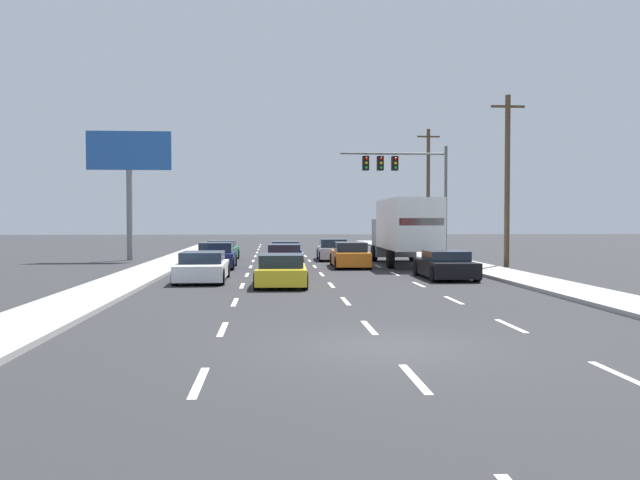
{
  "coord_description": "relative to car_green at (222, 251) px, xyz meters",
  "views": [
    {
      "loc": [
        -2.26,
        -13.11,
        2.55
      ],
      "look_at": [
        -0.1,
        16.95,
        1.59
      ],
      "focal_mm": 37.48,
      "sensor_mm": 36.0,
      "label": 1
    }
  ],
  "objects": [
    {
      "name": "car_green",
      "position": [
        0.0,
        0.0,
        0.0
      ],
      "size": [
        1.99,
        4.21,
        1.21
      ],
      "color": "#196B38",
      "rests_on": "ground_plane"
    },
    {
      "name": "car_black",
      "position": [
        10.42,
        -13.08,
        -0.02
      ],
      "size": [
        1.99,
        4.24,
        1.19
      ],
      "color": "black",
      "rests_on": "ground_plane"
    },
    {
      "name": "roadside_billboard",
      "position": [
        -5.66,
        0.75,
        5.25
      ],
      "size": [
        5.12,
        0.36,
        7.9
      ],
      "color": "slate",
      "rests_on": "ground_plane"
    },
    {
      "name": "traffic_signal_mast",
      "position": [
        11.54,
        3.21,
        5.09
      ],
      "size": [
        7.22,
        0.69,
        7.43
      ],
      "color": "#595B56",
      "rests_on": "ground_plane"
    },
    {
      "name": "utility_pole_mid",
      "position": [
        15.45,
        -6.51,
        4.09
      ],
      "size": [
        1.8,
        0.28,
        9.04
      ],
      "color": "brown",
      "rests_on": "ground_plane"
    },
    {
      "name": "ground_plane",
      "position": [
        5.33,
        -2.83,
        -0.57
      ],
      "size": [
        140.0,
        140.0,
        0.0
      ],
      "primitive_type": "plane",
      "color": "#2B2B2D"
    },
    {
      "name": "car_silver",
      "position": [
        6.8,
        0.03,
        0.03
      ],
      "size": [
        1.94,
        4.32,
        1.3
      ],
      "color": "#B7BABF",
      "rests_on": "ground_plane"
    },
    {
      "name": "sidewalk_right",
      "position": [
        13.42,
        -7.83,
        -0.5
      ],
      "size": [
        2.27,
        80.0,
        0.14
      ],
      "primitive_type": "cube",
      "color": "#9E9E99",
      "rests_on": "ground_plane"
    },
    {
      "name": "car_orange",
      "position": [
        7.15,
        -6.2,
        0.04
      ],
      "size": [
        1.94,
        4.36,
        1.32
      ],
      "color": "orange",
      "rests_on": "ground_plane"
    },
    {
      "name": "car_white",
      "position": [
        0.24,
        -13.53,
        -0.01
      ],
      "size": [
        2.02,
        4.56,
        1.2
      ],
      "color": "white",
      "rests_on": "ground_plane"
    },
    {
      "name": "car_navy",
      "position": [
        0.2,
        -6.31,
        0.03
      ],
      "size": [
        1.99,
        4.08,
        1.33
      ],
      "color": "#141E4C",
      "rests_on": "ground_plane"
    },
    {
      "name": "car_blue",
      "position": [
        3.86,
        -0.62,
        -0.03
      ],
      "size": [
        1.95,
        4.53,
        1.18
      ],
      "color": "#1E389E",
      "rests_on": "ground_plane"
    },
    {
      "name": "car_yellow",
      "position": [
        3.42,
        -15.6,
        -0.01
      ],
      "size": [
        2.04,
        4.26,
        1.21
      ],
      "color": "yellow",
      "rests_on": "ground_plane"
    },
    {
      "name": "car_red",
      "position": [
        3.63,
        -8.76,
        0.02
      ],
      "size": [
        1.85,
        4.62,
        1.32
      ],
      "color": "red",
      "rests_on": "ground_plane"
    },
    {
      "name": "box_truck",
      "position": [
        10.29,
        -4.98,
        1.49
      ],
      "size": [
        2.69,
        9.01,
        3.59
      ],
      "color": "white",
      "rests_on": "ground_plane"
    },
    {
      "name": "lane_markings",
      "position": [
        5.33,
        -5.53,
        -0.57
      ],
      "size": [
        6.94,
        62.0,
        0.01
      ],
      "color": "silver",
      "rests_on": "ground_plane"
    },
    {
      "name": "utility_pole_far",
      "position": [
        15.43,
        11.29,
        4.39
      ],
      "size": [
        1.8,
        0.28,
        9.64
      ],
      "color": "brown",
      "rests_on": "ground_plane"
    },
    {
      "name": "sidewalk_left",
      "position": [
        -2.75,
        -7.83,
        -0.5
      ],
      "size": [
        2.27,
        80.0,
        0.14
      ],
      "primitive_type": "cube",
      "color": "#9E9E99",
      "rests_on": "ground_plane"
    }
  ]
}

